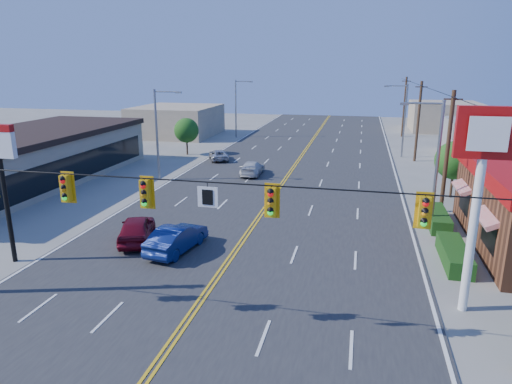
% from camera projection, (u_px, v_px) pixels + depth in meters
% --- Properties ---
extents(ground, '(160.00, 160.00, 0.00)m').
position_uv_depth(ground, '(183.00, 328.00, 17.91)').
color(ground, gray).
rests_on(ground, ground).
extents(road, '(20.00, 120.00, 0.06)m').
position_uv_depth(road, '(276.00, 193.00, 36.68)').
color(road, '#2D2D30').
rests_on(road, ground).
extents(signal_span, '(24.32, 0.34, 9.00)m').
position_uv_depth(signal_span, '(174.00, 210.00, 16.62)').
color(signal_span, '#47301E').
rests_on(signal_span, ground).
extents(kfc_pylon, '(2.20, 0.36, 8.50)m').
position_uv_depth(kfc_pylon, '(481.00, 170.00, 17.67)').
color(kfc_pylon, white).
rests_on(kfc_pylon, ground).
extents(strip_mall, '(10.40, 26.40, 4.40)m').
position_uv_depth(strip_mall, '(19.00, 159.00, 38.95)').
color(strip_mall, tan).
rests_on(strip_mall, ground).
extents(pizza_hut_sign, '(1.90, 0.30, 6.85)m').
position_uv_depth(pizza_hut_sign, '(1.00, 165.00, 22.65)').
color(pizza_hut_sign, black).
rests_on(pizza_hut_sign, ground).
extents(streetlight_se, '(2.55, 0.25, 8.00)m').
position_uv_depth(streetlight_se, '(434.00, 159.00, 27.51)').
color(streetlight_se, gray).
rests_on(streetlight_se, ground).
extents(streetlight_ne, '(2.55, 0.25, 8.00)m').
position_uv_depth(streetlight_ne, '(403.00, 117.00, 50.04)').
color(streetlight_ne, gray).
rests_on(streetlight_ne, ground).
extents(streetlight_sw, '(2.55, 0.25, 8.00)m').
position_uv_depth(streetlight_sw, '(159.00, 130.00, 39.68)').
color(streetlight_sw, gray).
rests_on(streetlight_sw, ground).
extents(streetlight_nw, '(2.55, 0.25, 8.00)m').
position_uv_depth(streetlight_nw, '(237.00, 105.00, 64.09)').
color(streetlight_nw, gray).
rests_on(streetlight_nw, ground).
extents(utility_pole_near, '(0.28, 0.28, 8.40)m').
position_uv_depth(utility_pole_near, '(447.00, 153.00, 31.04)').
color(utility_pole_near, '#47301E').
rests_on(utility_pole_near, ground).
extents(utility_pole_mid, '(0.28, 0.28, 8.40)m').
position_uv_depth(utility_pole_mid, '(418.00, 122.00, 47.94)').
color(utility_pole_mid, '#47301E').
rests_on(utility_pole_mid, ground).
extents(utility_pole_far, '(0.28, 0.28, 8.40)m').
position_uv_depth(utility_pole_far, '(404.00, 107.00, 64.84)').
color(utility_pole_far, '#47301E').
rests_on(utility_pole_far, ground).
extents(tree_kfc_rear, '(2.94, 2.94, 4.41)m').
position_uv_depth(tree_kfc_rear, '(454.00, 160.00, 34.86)').
color(tree_kfc_rear, '#47301E').
rests_on(tree_kfc_rear, ground).
extents(tree_west, '(2.80, 2.80, 4.20)m').
position_uv_depth(tree_west, '(186.00, 130.00, 51.88)').
color(tree_west, '#47301E').
rests_on(tree_west, ground).
extents(bld_east_mid, '(12.00, 10.00, 4.00)m').
position_uv_depth(bld_east_mid, '(506.00, 140.00, 50.17)').
color(bld_east_mid, gray).
rests_on(bld_east_mid, ground).
extents(bld_west_far, '(11.00, 12.00, 4.20)m').
position_uv_depth(bld_west_far, '(177.00, 121.00, 66.72)').
color(bld_west_far, tan).
rests_on(bld_west_far, ground).
extents(bld_east_far, '(10.00, 10.00, 4.40)m').
position_uv_depth(bld_east_far, '(444.00, 116.00, 71.42)').
color(bld_east_far, tan).
rests_on(bld_east_far, ground).
extents(car_magenta, '(3.16, 4.81, 1.52)m').
position_uv_depth(car_magenta, '(137.00, 229.00, 26.47)').
color(car_magenta, maroon).
rests_on(car_magenta, ground).
extents(car_blue, '(2.24, 4.67, 1.48)m').
position_uv_depth(car_blue, '(177.00, 239.00, 25.07)').
color(car_blue, navy).
rests_on(car_blue, ground).
extents(car_white, '(1.84, 4.36, 1.26)m').
position_uv_depth(car_white, '(252.00, 169.00, 42.61)').
color(car_white, silver).
rests_on(car_white, ground).
extents(car_silver, '(3.29, 4.38, 1.11)m').
position_uv_depth(car_silver, '(218.00, 155.00, 49.24)').
color(car_silver, silver).
rests_on(car_silver, ground).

